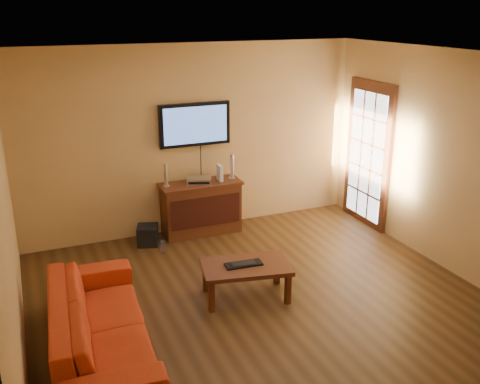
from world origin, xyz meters
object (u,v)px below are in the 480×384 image
av_receiver (199,180)px  coffee_table (246,269)px  game_console (220,173)px  media_console (201,208)px  speaker_left (166,176)px  bottle (163,247)px  television (195,125)px  subwoofer (148,235)px  speaker_right (232,167)px  keyboard (244,264)px  sofa (99,316)px

av_receiver → coffee_table: bearing=-73.2°
game_console → coffee_table: bearing=-101.0°
media_console → speaker_left: speaker_left is taller
bottle → television: bearing=42.4°
av_receiver → subwoofer: size_ratio=1.25×
speaker_right → speaker_left: bearing=179.7°
av_receiver → subwoofer: av_receiver is taller
subwoofer → bottle: bearing=-53.5°
game_console → keyboard: size_ratio=0.54×
speaker_left → keyboard: 2.08m
coffee_table → bottle: 1.62m
media_console → coffee_table: media_console is taller
speaker_right → keyboard: 2.15m
media_console → bottle: size_ratio=5.87×
coffee_table → av_receiver: size_ratio=3.11×
sofa → av_receiver: size_ratio=6.39×
sofa → speaker_right: 3.43m
media_console → speaker_left: size_ratio=3.49×
speaker_right → bottle: speaker_right is taller
game_console → bottle: (-1.01, -0.46, -0.79)m
av_receiver → bottle: bearing=-125.7°
coffee_table → av_receiver: 2.01m
media_console → subwoofer: 0.88m
game_console → keyboard: 2.06m
speaker_right → game_console: speaker_right is taller
coffee_table → speaker_left: bearing=100.1°
television → game_console: bearing=-33.2°
coffee_table → media_console: bearing=85.8°
television → speaker_right: size_ratio=2.89×
game_console → speaker_right: bearing=10.2°
speaker_left → speaker_right: (0.99, -0.01, 0.01)m
speaker_right → subwoofer: (-1.33, -0.13, -0.80)m
speaker_left → game_console: size_ratio=1.46×
media_console → speaker_right: 0.74m
bottle → keyboard: (0.55, -1.49, 0.33)m
media_console → subwoofer: bearing=-172.5°
coffee_table → av_receiver: bearing=86.5°
media_console → television: (0.00, 0.19, 1.19)m
subwoofer → keyboard: 1.98m
television → sofa: (-1.84, -2.62, -1.15)m
media_console → television: 1.21m
av_receiver → sofa: bearing=-106.4°
speaker_right → game_console: size_ratio=1.54×
sofa → subwoofer: (1.01, 2.32, -0.29)m
coffee_table → keyboard: 0.07m
speaker_left → subwoofer: 0.87m
speaker_left → media_console: bearing=-3.3°
bottle → subwoofer: bearing=108.1°
media_console → speaker_right: size_ratio=3.30×
television → speaker_left: 0.84m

